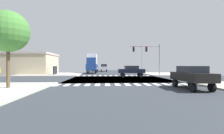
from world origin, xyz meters
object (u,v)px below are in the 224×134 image
Objects in this scene: sedan_middle_4 at (95,68)px; sedan_farside_1 at (192,75)px; traffic_signal_mast at (148,52)px; sidewalk_tree at (8,32)px; pickup_nearside_1 at (104,68)px; box_truck_outer_1 at (92,63)px; sedan_inner_5 at (96,68)px; bank_building at (27,64)px; sedan_leading_3 at (131,70)px; street_lamp at (141,57)px.

sedan_farside_1 is at bearing 102.98° from sedan_middle_4.
traffic_signal_mast is 23.85m from sidewalk_tree.
pickup_nearside_1 is 38.50m from sedan_farside_1.
box_truck_outer_1 is at bearing 90.00° from sedan_middle_4.
sedan_inner_5 is (4.82, 50.81, -3.52)m from sidewalk_tree.
traffic_signal_mast is 21.62m from pickup_nearside_1.
box_truck_outer_1 is (14.17, 3.77, 0.23)m from bank_building.
box_truck_outer_1 is (4.82, 27.78, -2.07)m from sidewalk_tree.
pickup_nearside_1 is (7.82, 37.22, -3.34)m from sidewalk_tree.
box_truck_outer_1 is (-7.51, 14.15, 1.45)m from sedan_leading_3.
sedan_inner_5 is (-3.00, 13.59, -0.17)m from pickup_nearside_1.
sedan_farside_1 is 1.00× the size of sedan_middle_4.
traffic_signal_mast is at bearing 114.25° from sedan_middle_4.
traffic_signal_mast is 1.40× the size of sedan_inner_5.
sedan_leading_3 is at bearing 117.94° from box_truck_outer_1.
traffic_signal_mast is at bearing 137.94° from box_truck_outer_1.
box_truck_outer_1 is (-12.94, -2.37, -1.75)m from street_lamp.
traffic_signal_mast reaches higher than sedan_farside_1.
street_lamp is 1.65× the size of sedan_leading_3.
sidewalk_tree is at bearing -42.13° from sedan_leading_3.
sedan_middle_4 is (-3.00, 5.52, -0.17)m from pickup_nearside_1.
traffic_signal_mast is 12.71m from street_lamp.
box_truck_outer_1 is 1.67× the size of sedan_inner_5.
box_truck_outer_1 is (-3.00, -9.44, 1.27)m from pickup_nearside_1.
sidewalk_tree is at bearing 83.57° from sedan_middle_4.
sedan_leading_3 is 1.00× the size of sedan_middle_4.
sedan_farside_1 is (-2.94, -30.78, -3.20)m from street_lamp.
bank_building is at bearing 37.59° from pickup_nearside_1.
sedan_middle_4 is at bearing 114.25° from traffic_signal_mast.
sedan_inner_5 is (-11.36, 33.28, -3.31)m from traffic_signal_mast.
sedan_middle_4 is at bearing 135.76° from street_lamp.
pickup_nearside_1 is 24.02m from sedan_leading_3.
bank_building is (-27.11, -6.14, -1.99)m from street_lamp.
sedan_leading_3 is at bearing 101.41° from sedan_inner_5.
sidewalk_tree is 28.27m from box_truck_outer_1.
traffic_signal_mast reaches higher than sedan_inner_5.
sedan_farside_1 is 0.60× the size of box_truck_outer_1.
sedan_inner_5 is (14.17, 26.80, -1.21)m from bank_building.
sidewalk_tree is at bearing 80.16° from box_truck_outer_1.
sedan_middle_4 is 0.60× the size of box_truck_outer_1.
traffic_signal_mast reaches higher than box_truck_outer_1.
sidewalk_tree is 1.47× the size of sedan_leading_3.
street_lamp reaches higher than pickup_nearside_1.
pickup_nearside_1 is at bearing 37.59° from bank_building.
pickup_nearside_1 is at bearing 144.56° from street_lamp.
sedan_farside_1 is at bearing 9.92° from sedan_leading_3.
box_truck_outer_1 reaches higher than sedan_farside_1.
sedan_farside_1 is 52.41m from sedan_inner_5.
box_truck_outer_1 is 23.08m from sedan_inner_5.
sidewalk_tree is at bearing -120.51° from street_lamp.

